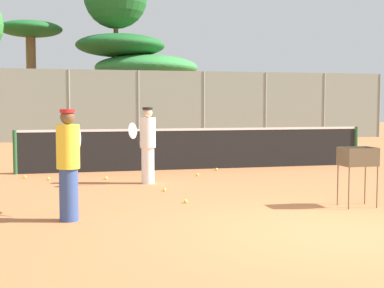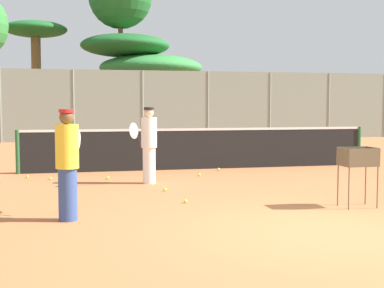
# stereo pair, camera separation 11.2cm
# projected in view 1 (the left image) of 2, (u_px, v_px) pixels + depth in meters

# --- Properties ---
(ground_plane) EXTENTS (80.00, 80.00, 0.00)m
(ground_plane) POSITION_uv_depth(u_px,v_px,m) (331.00, 232.00, 7.03)
(ground_plane) COLOR #C67242
(tennis_net) EXTENTS (9.24, 0.10, 1.07)m
(tennis_net) POSITION_uv_depth(u_px,v_px,m) (198.00, 148.00, 13.95)
(tennis_net) COLOR #26592D
(tennis_net) RESTS_ON ground_plane
(back_fence) EXTENTS (25.46, 0.08, 3.29)m
(back_fence) POSITION_uv_depth(u_px,v_px,m) (139.00, 106.00, 25.03)
(back_fence) COLOR gray
(back_fence) RESTS_ON ground_plane
(tree_0) EXTENTS (5.79, 5.79, 4.49)m
(tree_0) POSITION_uv_depth(u_px,v_px,m) (146.00, 69.00, 30.21)
(tree_0) COLOR brown
(tree_0) RESTS_ON ground_plane
(tree_3) EXTENTS (4.91, 4.91, 5.56)m
(tree_3) POSITION_uv_depth(u_px,v_px,m) (120.00, 48.00, 29.53)
(tree_3) COLOR brown
(tree_3) RESTS_ON ground_plane
(tree_4) EXTENTS (3.37, 3.37, 6.16)m
(tree_4) POSITION_uv_depth(u_px,v_px,m) (31.00, 36.00, 28.62)
(tree_4) COLOR brown
(tree_4) RESTS_ON ground_plane
(player_white_outfit) EXTENTS (0.68, 0.69, 1.63)m
(player_white_outfit) POSITION_uv_depth(u_px,v_px,m) (147.00, 144.00, 11.35)
(player_white_outfit) COLOR white
(player_white_outfit) RESTS_ON ground_plane
(player_red_cap) EXTENTS (0.40, 0.86, 1.62)m
(player_red_cap) POSITION_uv_depth(u_px,v_px,m) (69.00, 163.00, 7.69)
(player_red_cap) COLOR #334C8C
(player_red_cap) RESTS_ON ground_plane
(ball_cart) EXTENTS (0.56, 0.41, 0.98)m
(ball_cart) POSITION_uv_depth(u_px,v_px,m) (358.00, 162.00, 8.77)
(ball_cart) COLOR brown
(ball_cart) RESTS_ON ground_plane
(tennis_ball_0) EXTENTS (0.07, 0.07, 0.07)m
(tennis_ball_0) POSITION_uv_depth(u_px,v_px,m) (106.00, 178.00, 12.02)
(tennis_ball_0) COLOR #D1E54C
(tennis_ball_0) RESTS_ON ground_plane
(tennis_ball_1) EXTENTS (0.07, 0.07, 0.07)m
(tennis_ball_1) POSITION_uv_depth(u_px,v_px,m) (49.00, 179.00, 11.92)
(tennis_ball_1) COLOR #D1E54C
(tennis_ball_1) RESTS_ON ground_plane
(tennis_ball_2) EXTENTS (0.07, 0.07, 0.07)m
(tennis_ball_2) POSITION_uv_depth(u_px,v_px,m) (216.00, 169.00, 13.68)
(tennis_ball_2) COLOR #D1E54C
(tennis_ball_2) RESTS_ON ground_plane
(tennis_ball_3) EXTENTS (0.07, 0.07, 0.07)m
(tennis_ball_3) POSITION_uv_depth(u_px,v_px,m) (198.00, 175.00, 12.59)
(tennis_ball_3) COLOR #D1E54C
(tennis_ball_3) RESTS_ON ground_plane
(tennis_ball_4) EXTENTS (0.07, 0.07, 0.07)m
(tennis_ball_4) POSITION_uv_depth(u_px,v_px,m) (164.00, 190.00, 10.38)
(tennis_ball_4) COLOR #D1E54C
(tennis_ball_4) RESTS_ON ground_plane
(tennis_ball_6) EXTENTS (0.07, 0.07, 0.07)m
(tennis_ball_6) POSITION_uv_depth(u_px,v_px,m) (25.00, 177.00, 12.22)
(tennis_ball_6) COLOR #D1E54C
(tennis_ball_6) RESTS_ON ground_plane
(tennis_ball_7) EXTENTS (0.07, 0.07, 0.07)m
(tennis_ball_7) POSITION_uv_depth(u_px,v_px,m) (186.00, 201.00, 9.13)
(tennis_ball_7) COLOR #D1E54C
(tennis_ball_7) RESTS_ON ground_plane
(parked_car) EXTENTS (4.20, 1.70, 1.60)m
(parked_car) POSITION_uv_depth(u_px,v_px,m) (117.00, 124.00, 28.13)
(parked_car) COLOR #3F4C8C
(parked_car) RESTS_ON ground_plane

